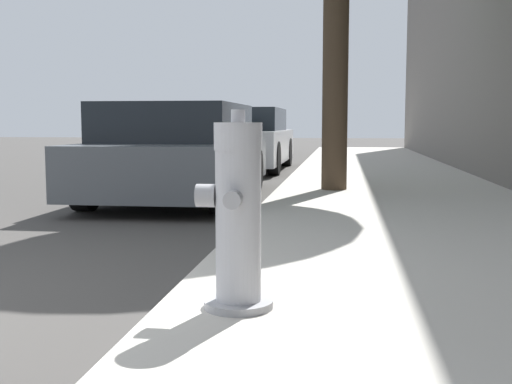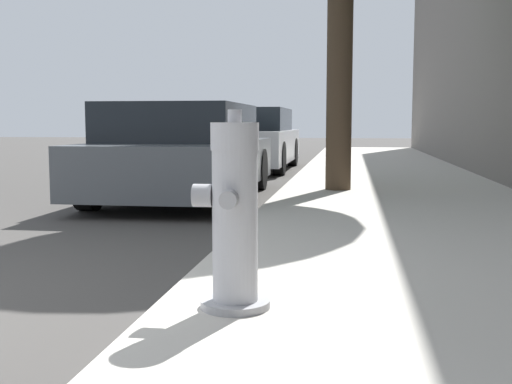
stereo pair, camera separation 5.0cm
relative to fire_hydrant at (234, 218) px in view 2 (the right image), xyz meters
name	(u,v)px [view 2 (the right image)]	position (x,y,z in m)	size (l,w,h in m)	color
sidewalk_slab	(484,334)	(1.09, -0.01, -0.48)	(2.94, 40.00, 0.13)	#B7B2A8
fire_hydrant	(234,218)	(0.00, 0.00, 0.00)	(0.35, 0.35, 0.89)	#97979C
parked_car_near	(184,153)	(-1.60, 5.15, 0.05)	(1.75, 4.05, 1.21)	#4C5156
parked_car_mid	(250,140)	(-1.57, 10.40, 0.08)	(1.72, 4.34, 1.28)	#B7B7BC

